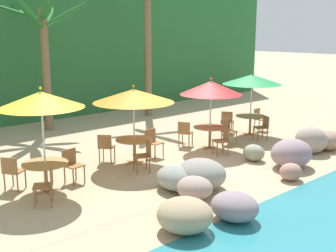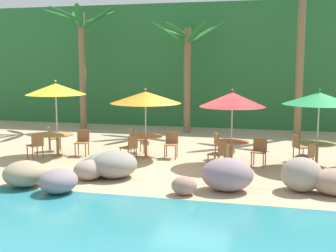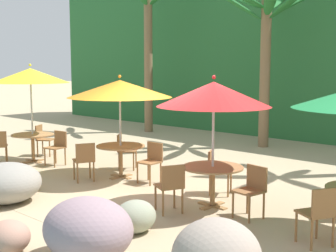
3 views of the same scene
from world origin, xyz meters
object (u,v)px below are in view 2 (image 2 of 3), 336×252
dining_table_green (317,147)px  palm_tree_nearest (81,46)px  chair_orange_seaward (171,143)px  chair_yellow_left (36,144)px  chair_green_left (308,155)px  umbrella_orange (146,97)px  chair_orange_inland (135,139)px  chair_red_seaward (259,150)px  dining_table_red (231,145)px  chair_green_inland (299,146)px  dining_table_orange (146,139)px  palm_tree_third (301,30)px  umbrella_red (232,100)px  chair_orange_left (130,146)px  umbrella_yellow (56,89)px  dining_table_yellow (57,138)px  chair_red_left (219,153)px  palm_tree_second (187,55)px  umbrella_green (319,99)px  chair_yellow_inland (52,137)px  chair_yellow_seaward (82,141)px

dining_table_green → palm_tree_nearest: palm_tree_nearest is taller
chair_orange_seaward → chair_yellow_left: bearing=-162.3°
chair_yellow_left → chair_green_left: size_ratio=1.00×
umbrella_orange → chair_orange_inland: bearing=133.4°
chair_yellow_left → chair_red_seaward: (7.12, 0.81, 0.00)m
dining_table_red → chair_red_seaward: (0.85, -0.03, -0.10)m
chair_orange_inland → chair_green_inland: (5.53, 0.02, 0.00)m
dining_table_orange → palm_tree_third: (5.01, 5.45, 3.85)m
umbrella_red → chair_green_inland: (2.06, 0.99, -1.52)m
chair_yellow_left → chair_orange_left: bearing=7.0°
umbrella_yellow → umbrella_red: size_ratio=1.09×
chair_orange_left → palm_tree_third: (5.28, 6.26, 3.95)m
dining_table_red → chair_green_inland: (2.06, 0.99, -0.10)m
chair_orange_inland → dining_table_red: size_ratio=0.79×
dining_table_orange → palm_tree_third: size_ratio=0.16×
dining_table_orange → chair_green_left: bearing=-9.5°
dining_table_green → dining_table_yellow: bearing=-177.6°
dining_table_yellow → chair_red_left: bearing=-7.6°
palm_tree_second → umbrella_green: bearing=-47.9°
dining_table_red → chair_green_left: 2.30m
chair_yellow_inland → chair_green_inland: bearing=2.7°
dining_table_orange → chair_red_left: bearing=-24.0°
dining_table_red → palm_tree_nearest: (-7.75, 6.02, 3.29)m
umbrella_red → dining_table_yellow: bearing=-179.4°
umbrella_orange → chair_green_left: bearing=-9.5°
umbrella_green → chair_green_left: umbrella_green is taller
dining_table_yellow → chair_yellow_seaward: size_ratio=1.26×
chair_red_seaward → chair_green_left: bearing=-18.7°
chair_orange_seaward → dining_table_green: 4.61m
palm_tree_second → chair_red_left: bearing=-70.7°
chair_orange_seaward → umbrella_red: (2.05, -0.51, 1.52)m
umbrella_yellow → chair_red_left: bearing=-7.6°
chair_orange_inland → chair_red_seaward: 4.44m
umbrella_orange → chair_red_seaward: (3.74, -0.39, -1.51)m
chair_yellow_inland → chair_green_left: bearing=-7.1°
chair_orange_inland → umbrella_green: (6.03, -0.68, 1.58)m
chair_orange_left → dining_table_red: size_ratio=0.79×
umbrella_red → palm_tree_nearest: 9.99m
chair_yellow_seaward → chair_green_inland: 7.18m
chair_orange_left → dining_table_green: 5.76m
dining_table_green → palm_tree_third: 6.73m
dining_table_red → chair_orange_inland: bearing=164.3°
umbrella_yellow → chair_red_left: (5.63, -0.75, -1.76)m
chair_red_left → umbrella_red: bearing=71.3°
umbrella_yellow → dining_table_yellow: size_ratio=2.35×
palm_tree_nearest → palm_tree_second: bearing=0.8°
chair_orange_seaward → dining_table_red: (2.05, -0.51, 0.10)m
chair_red_seaward → chair_green_left: size_ratio=1.00×
chair_red_left → palm_tree_second: size_ratio=0.18×
umbrella_green → chair_yellow_inland: bearing=178.2°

